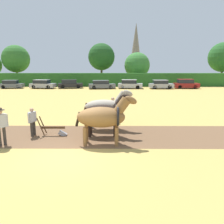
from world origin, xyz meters
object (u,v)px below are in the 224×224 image
Objects in this scene: tree_left at (16,59)px; parked_car_center_left at (70,84)px; church_spire at (136,49)px; farmer_at_plow at (32,120)px; parked_car_far_left at (12,84)px; parked_car_center_right at (130,84)px; plow at (55,130)px; draft_horse_lead_right at (105,112)px; tree_center_right at (223,57)px; parked_car_left at (43,84)px; draft_horse_lead_left at (103,117)px; parked_car_center at (102,85)px; tree_center at (137,65)px; tree_center_left at (101,57)px; parked_car_far_right at (186,84)px; parked_car_right at (161,84)px; farmer_onlooker_left at (1,123)px; farmer_beside_team at (113,108)px; draft_horse_trail_left at (106,107)px.

tree_left is 1.82× the size of parked_car_center_left.
church_spire is 67.37m from farmer_at_plow.
parked_car_far_left is 20.59m from parked_car_center_right.
plow is 0.38× the size of parked_car_far_left.
draft_horse_lead_right reaches higher than parked_car_center_left.
tree_center_right reaches higher than farmer_at_plow.
church_spire is 44.81m from parked_car_left.
draft_horse_lead_left is 0.63× the size of parked_car_center.
tree_center_left is at bearing 175.17° from tree_center.
tree_center_left reaches higher than parked_car_center_right.
church_spire is 4.35× the size of parked_car_far_right.
parked_car_right is (3.13, -9.54, -3.27)m from tree_center.
tree_center_right is 47.31m from farmer_onlooker_left.
tree_center_left is 1.82× the size of parked_car_center.
farmer_onlooker_left is at bearing -72.10° from parked_car_far_left.
tree_center reaches higher than plow.
tree_center_left reaches higher than parked_car_far_right.
draft_horse_lead_left is 1.63× the size of farmer_onlooker_left.
parked_car_left is 20.36m from parked_car_right.
parked_car_far_left is (-25.32, -39.02, -8.82)m from church_spire.
parked_car_far_left is at bearing 107.44° from farmer_beside_team.
parked_car_right is at bearing 84.36° from farmer_at_plow.
parked_car_center is (-9.61, -39.68, -8.81)m from church_spire.
parked_car_right is at bearing -172.90° from parked_car_far_right.
church_spire reaches higher than draft_horse_trail_left.
tree_center_right is (25.66, -0.26, -0.09)m from tree_center_left.
farmer_beside_team is 29.53m from parked_car_far_left.
tree_center is 24.65m from parked_car_far_left.
parked_car_center is (10.23, -0.47, -0.03)m from parked_car_left.
farmer_beside_team is 25.11m from parked_car_center_left.
tree_center_right is at bearing 72.53° from farmer_at_plow.
draft_horse_trail_left is 1.92× the size of plow.
draft_horse_lead_right reaches higher than farmer_beside_team.
tree_left is at bearing 166.42° from parked_car_center_right.
tree_center_left is at bearing -109.04° from church_spire.
parked_car_right is at bearing 72.87° from draft_horse_lead_left.
church_spire is at bearing 71.92° from parked_car_left.
draft_horse_trail_left is at bearing -116.43° from parked_car_far_right.
farmer_beside_team is 0.40× the size of parked_car_far_right.
church_spire is 4.51× the size of parked_car_far_left.
tree_center_right reaches higher than parked_car_right.
church_spire is at bearing 83.23° from draft_horse_lead_right.
parked_car_center is (2.29, 26.06, -0.18)m from farmer_at_plow.
tree_left is 1.81× the size of parked_car_left.
church_spire is at bearing 70.96° from tree_center_left.
draft_horse_lead_left reaches higher than parked_car_left.
parked_car_far_left is at bearing -173.24° from parked_car_left.
farmer_beside_team reaches higher than parked_car_center.
draft_horse_lead_right is 1.81× the size of farmer_at_plow.
tree_center_right is at bearing 23.90° from parked_car_left.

